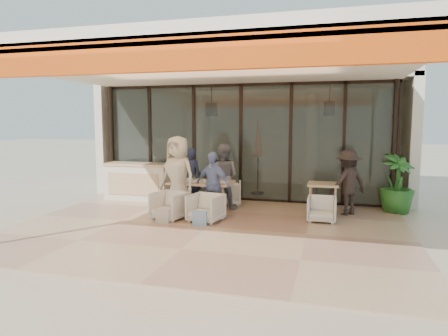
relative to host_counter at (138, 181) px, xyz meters
The scene contains 21 objects.
ground 3.63m from the host_counter, 39.78° to the right, with size 70.00×70.00×0.00m, color #C6B293.
terrace_floor 3.63m from the host_counter, 39.78° to the right, with size 8.00×6.00×0.01m, color tan.
terrace_structure 4.64m from the host_counter, 42.87° to the right, with size 8.00×6.00×3.40m.
glass_storefront 3.04m from the host_counter, 14.34° to the left, with size 8.08×0.10×3.20m.
interior_block 4.43m from the host_counter, 47.52° to the left, with size 9.05×3.62×3.52m.
host_counter is the anchor object (origin of this frame).
dining_table 2.31m from the host_counter, 22.22° to the right, with size 1.50×0.90×0.93m.
chair_far_left 1.73m from the host_counter, ahead, with size 0.67×0.62×0.68m, color white.
chair_far_right 2.57m from the host_counter, ahead, with size 0.68×0.64×0.70m, color white.
chair_near_left 2.52m from the host_counter, 46.70° to the right, with size 0.68×0.63×0.70m, color white.
chair_near_right 3.15m from the host_counter, 35.50° to the right, with size 0.67×0.62×0.69m, color white.
diner_navy 1.79m from the host_counter, 13.96° to the right, with size 0.56×0.36×1.52m, color #1B213C.
diner_grey 2.61m from the host_counter, ahead, with size 0.80×0.62×1.64m, color slate.
diner_cream 2.21m from the host_counter, 37.63° to the right, with size 0.90×0.59×1.85m, color beige.
diner_periwinkle 2.89m from the host_counter, 27.39° to the right, with size 0.88×0.37×1.50m, color #7B96CD.
tote_bag_cream 2.84m from the host_counter, 52.29° to the right, with size 0.30×0.10×0.34m, color silver.
tote_bag_blue 3.42m from the host_counter, 41.00° to the right, with size 0.30×0.10×0.34m, color #99BFD8.
side_table 5.02m from the host_counter, ahead, with size 0.70×0.70×0.74m.
side_chair 5.13m from the host_counter, 12.97° to the right, with size 0.61×0.57×0.62m, color white.
standing_woman 5.57m from the host_counter, ahead, with size 0.99×0.57×1.53m, color black.
potted_palm 6.70m from the host_counter, ahead, with size 0.80×0.80×1.42m, color #1E5919.
Camera 1 is at (2.44, -7.63, 2.18)m, focal length 32.00 mm.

